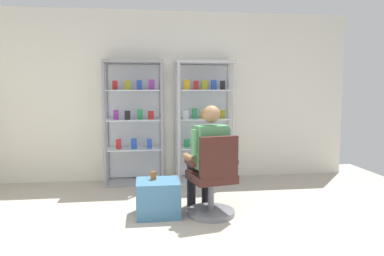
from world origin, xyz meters
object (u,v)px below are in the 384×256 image
object	(u,v)px
display_cabinet_left	(134,122)
office_chair	(213,183)
storage_crate	(158,198)
tea_glass	(153,176)
seated_shopkeeper	(208,154)
display_cabinet_right	(204,120)

from	to	relation	value
display_cabinet_left	office_chair	world-z (taller)	display_cabinet_left
storage_crate	tea_glass	size ratio (longest dim) A/B	5.28
display_cabinet_left	storage_crate	size ratio (longest dim) A/B	3.78
seated_shopkeeper	display_cabinet_left	bearing A→B (deg)	120.66
seated_shopkeeper	tea_glass	bearing A→B (deg)	177.77
display_cabinet_left	display_cabinet_right	distance (m)	1.10
display_cabinet_right	office_chair	xyz separation A→B (m)	(-0.17, -1.67, -0.58)
display_cabinet_right	tea_glass	size ratio (longest dim) A/B	19.96
office_chair	tea_glass	bearing A→B (deg)	164.76
seated_shopkeeper	display_cabinet_right	bearing A→B (deg)	82.31
storage_crate	tea_glass	world-z (taller)	tea_glass
storage_crate	tea_glass	bearing A→B (deg)	132.92
display_cabinet_left	seated_shopkeeper	bearing A→B (deg)	-59.34
seated_shopkeeper	storage_crate	world-z (taller)	seated_shopkeeper
display_cabinet_right	seated_shopkeeper	xyz separation A→B (m)	(-0.20, -1.51, -0.26)
display_cabinet_right	storage_crate	distance (m)	1.89
office_chair	tea_glass	size ratio (longest dim) A/B	10.09
display_cabinet_left	tea_glass	bearing A→B (deg)	-80.29
display_cabinet_left	office_chair	bearing A→B (deg)	-60.86
display_cabinet_left	storage_crate	bearing A→B (deg)	-78.83
office_chair	storage_crate	distance (m)	0.67
display_cabinet_right	display_cabinet_left	bearing A→B (deg)	180.00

